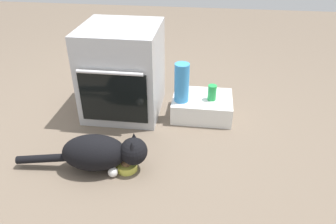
{
  "coord_description": "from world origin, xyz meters",
  "views": [
    {
      "loc": [
        0.56,
        -1.75,
        1.36
      ],
      "look_at": [
        0.32,
        0.05,
        0.25
      ],
      "focal_mm": 34.2,
      "sensor_mm": 36.0,
      "label": 1
    }
  ],
  "objects_px": {
    "pantry_cabinet": "(202,106)",
    "water_bottle": "(182,83)",
    "oven": "(123,71)",
    "food_bowl": "(127,166)",
    "cat": "(101,153)",
    "soda_can": "(212,93)"
  },
  "relations": [
    {
      "from": "pantry_cabinet",
      "to": "soda_can",
      "type": "relative_size",
      "value": 3.83
    },
    {
      "from": "soda_can",
      "to": "cat",
      "type": "bearing_deg",
      "value": -133.06
    },
    {
      "from": "pantry_cabinet",
      "to": "soda_can",
      "type": "xyz_separation_m",
      "value": [
        0.07,
        -0.02,
        0.14
      ]
    },
    {
      "from": "oven",
      "to": "water_bottle",
      "type": "height_order",
      "value": "oven"
    },
    {
      "from": "pantry_cabinet",
      "to": "water_bottle",
      "type": "relative_size",
      "value": 1.53
    },
    {
      "from": "oven",
      "to": "food_bowl",
      "type": "distance_m",
      "value": 0.81
    },
    {
      "from": "cat",
      "to": "soda_can",
      "type": "relative_size",
      "value": 6.88
    },
    {
      "from": "pantry_cabinet",
      "to": "water_bottle",
      "type": "xyz_separation_m",
      "value": [
        -0.16,
        -0.07,
        0.23
      ]
    },
    {
      "from": "oven",
      "to": "water_bottle",
      "type": "relative_size",
      "value": 2.3
    },
    {
      "from": "food_bowl",
      "to": "cat",
      "type": "bearing_deg",
      "value": -174.51
    },
    {
      "from": "cat",
      "to": "soda_can",
      "type": "bearing_deg",
      "value": 41.45
    },
    {
      "from": "oven",
      "to": "cat",
      "type": "bearing_deg",
      "value": -87.15
    },
    {
      "from": "food_bowl",
      "to": "soda_can",
      "type": "relative_size",
      "value": 1.09
    },
    {
      "from": "soda_can",
      "to": "water_bottle",
      "type": "xyz_separation_m",
      "value": [
        -0.23,
        -0.04,
        0.09
      ]
    },
    {
      "from": "oven",
      "to": "water_bottle",
      "type": "xyz_separation_m",
      "value": [
        0.47,
        -0.08,
        -0.04
      ]
    },
    {
      "from": "oven",
      "to": "cat",
      "type": "distance_m",
      "value": 0.77
    },
    {
      "from": "pantry_cabinet",
      "to": "oven",
      "type": "bearing_deg",
      "value": 179.11
    },
    {
      "from": "cat",
      "to": "water_bottle",
      "type": "xyz_separation_m",
      "value": [
        0.43,
        0.66,
        0.18
      ]
    },
    {
      "from": "pantry_cabinet",
      "to": "water_bottle",
      "type": "height_order",
      "value": "water_bottle"
    },
    {
      "from": "water_bottle",
      "to": "oven",
      "type": "bearing_deg",
      "value": 170.37
    },
    {
      "from": "pantry_cabinet",
      "to": "cat",
      "type": "distance_m",
      "value": 0.94
    },
    {
      "from": "pantry_cabinet",
      "to": "soda_can",
      "type": "distance_m",
      "value": 0.16
    }
  ]
}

